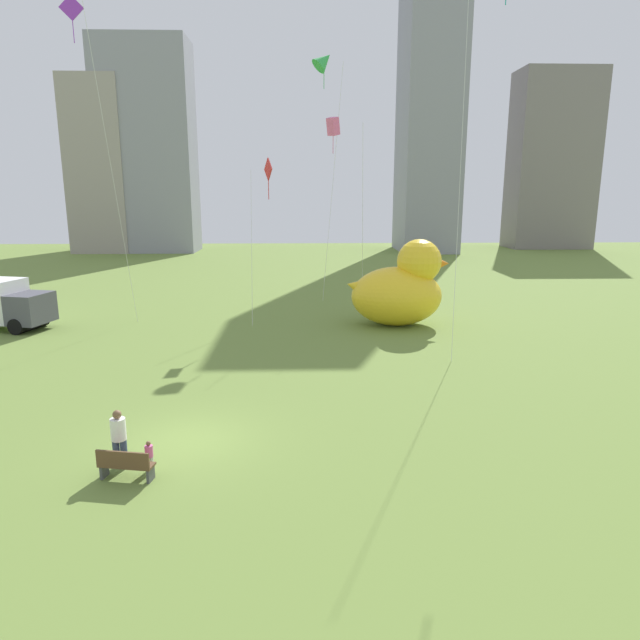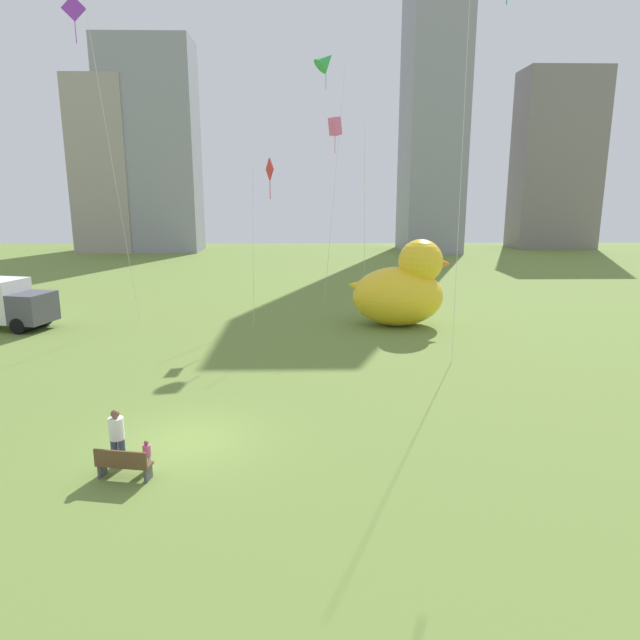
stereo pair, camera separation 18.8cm
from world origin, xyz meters
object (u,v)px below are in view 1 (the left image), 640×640
(park_bench, at_px, (125,464))
(kite_green, at_px, (324,61))
(kite_purple, at_px, (77,30))
(person_adult, at_px, (119,436))
(kite_pink, at_px, (334,128))
(kite_red, at_px, (267,175))
(giant_inflatable_duck, at_px, (400,289))
(person_child, at_px, (149,455))

(park_bench, bearing_deg, kite_green, 75.59)
(kite_green, bearing_deg, kite_purple, -154.01)
(person_adult, bearing_deg, kite_purple, 110.36)
(park_bench, distance_m, person_adult, 0.97)
(park_bench, distance_m, kite_pink, 27.63)
(person_adult, relative_size, kite_red, 0.18)
(giant_inflatable_duck, distance_m, kite_purple, 22.22)
(park_bench, height_order, kite_green, kite_green)
(person_child, distance_m, kite_pink, 27.07)
(kite_purple, bearing_deg, giant_inflatable_duck, -0.49)
(person_adult, distance_m, kite_pink, 26.87)
(park_bench, relative_size, giant_inflatable_duck, 0.26)
(park_bench, height_order, kite_pink, kite_pink)
(person_adult, bearing_deg, kite_pink, 72.70)
(giant_inflatable_duck, xyz_separation_m, kite_purple, (-17.42, 0.15, 13.80))
(giant_inflatable_duck, relative_size, kite_purple, 0.34)
(person_child, relative_size, kite_green, 0.06)
(person_adult, xyz_separation_m, kite_pink, (7.31, 23.49, 10.80))
(person_adult, bearing_deg, kite_red, 80.07)
(kite_red, bearing_deg, person_child, -97.11)
(person_child, bearing_deg, person_adult, 162.34)
(kite_green, bearing_deg, person_adult, -105.67)
(kite_pink, xyz_separation_m, kite_red, (-4.08, -5.02, -3.15))
(giant_inflatable_duck, xyz_separation_m, kite_green, (-4.22, 6.58, 13.70))
(kite_pink, bearing_deg, kite_green, 145.75)
(kite_pink, distance_m, kite_red, 7.20)
(kite_purple, relative_size, kite_red, 1.84)
(person_child, relative_size, giant_inflatable_duck, 0.15)
(person_adult, xyz_separation_m, person_child, (0.89, -0.28, -0.45))
(person_adult, distance_m, person_child, 1.04)
(person_adult, bearing_deg, park_bench, -63.82)
(park_bench, xyz_separation_m, kite_purple, (-6.86, 18.23, 15.47))
(kite_pink, bearing_deg, park_bench, -105.98)
(park_bench, xyz_separation_m, person_adult, (-0.37, 0.75, 0.48))
(person_child, height_order, kite_purple, kite_purple)
(kite_purple, distance_m, kite_red, 12.22)
(kite_green, relative_size, kite_red, 1.74)
(kite_pink, bearing_deg, giant_inflatable_duck, -59.61)
(park_bench, bearing_deg, kite_pink, 74.02)
(giant_inflatable_duck, bearing_deg, kite_purple, 179.51)
(kite_green, bearing_deg, giant_inflatable_duck, -57.30)
(park_bench, bearing_deg, person_adult, 116.18)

